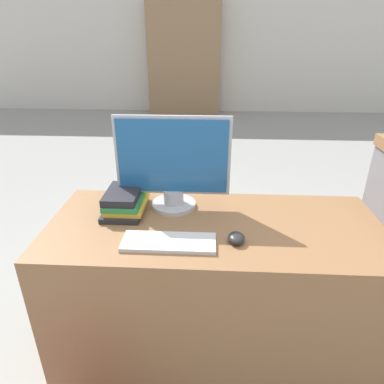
% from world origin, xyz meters
% --- Properties ---
extents(wall_back, '(12.00, 0.06, 2.80)m').
position_xyz_m(wall_back, '(0.00, 6.23, 1.40)').
color(wall_back, silver).
rests_on(wall_back, ground_plane).
extents(desk, '(1.42, 0.62, 0.77)m').
position_xyz_m(desk, '(0.00, 0.31, 0.38)').
color(desk, '#8C603D').
rests_on(desk, ground_plane).
extents(carrel_divider, '(0.07, 0.57, 1.10)m').
position_xyz_m(carrel_divider, '(0.74, 0.29, 0.56)').
color(carrel_divider, slate).
rests_on(carrel_divider, ground_plane).
extents(monitor, '(0.51, 0.20, 0.43)m').
position_xyz_m(monitor, '(-0.19, 0.46, 0.98)').
color(monitor, '#B7B7BC').
rests_on(monitor, desk).
extents(keyboard, '(0.36, 0.13, 0.02)m').
position_xyz_m(keyboard, '(-0.18, 0.15, 0.78)').
color(keyboard, silver).
rests_on(keyboard, desk).
extents(mouse, '(0.07, 0.08, 0.04)m').
position_xyz_m(mouse, '(0.08, 0.18, 0.79)').
color(mouse, '#262626').
rests_on(mouse, desk).
extents(book_stack, '(0.18, 0.27, 0.10)m').
position_xyz_m(book_stack, '(-0.41, 0.41, 0.82)').
color(book_stack, '#232328').
rests_on(book_stack, desk).
extents(bookshelf_far, '(1.37, 0.32, 2.02)m').
position_xyz_m(bookshelf_far, '(-0.56, 5.99, 1.01)').
color(bookshelf_far, '#9E7A56').
rests_on(bookshelf_far, ground_plane).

